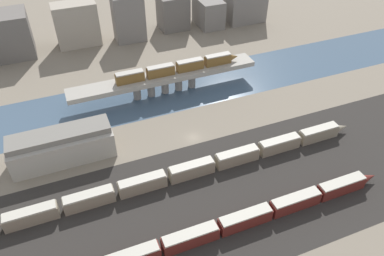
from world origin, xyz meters
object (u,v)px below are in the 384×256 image
object	(u,v)px
train_yard_near	(168,246)
warehouse_building	(62,146)
train_on_bridge	(178,67)
train_yard_mid	(173,175)

from	to	relation	value
train_yard_near	warehouse_building	size ratio (longest dim) A/B	4.10
train_on_bridge	train_yard_near	world-z (taller)	train_on_bridge
train_yard_mid	warehouse_building	distance (m)	32.03
warehouse_building	train_on_bridge	bearing A→B (deg)	26.34
train_on_bridge	train_yard_near	bearing A→B (deg)	-112.43
warehouse_building	train_yard_mid	bearing A→B (deg)	-37.87
train_on_bridge	warehouse_building	bearing A→B (deg)	-153.66
train_on_bridge	train_yard_mid	xyz separation A→B (m)	(-16.56, -40.29, -6.87)
train_on_bridge	warehouse_building	xyz separation A→B (m)	(-41.77, -20.68, -4.43)
train_yard_mid	warehouse_building	xyz separation A→B (m)	(-25.21, 19.61, 2.44)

